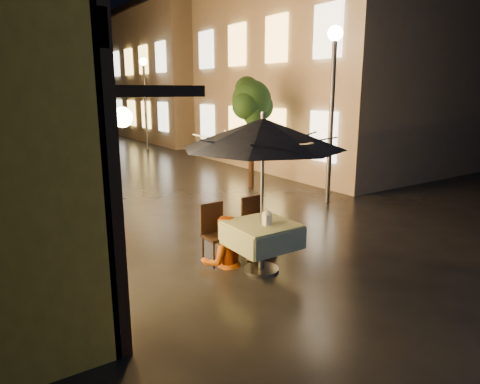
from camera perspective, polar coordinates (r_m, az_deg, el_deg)
ground at (r=7.73m, az=6.22°, el=-7.58°), size 90.00×90.00×0.00m
east_building_near at (r=17.10m, az=12.07°, el=15.29°), size 7.30×9.30×6.80m
east_building_far at (r=26.48m, az=-6.59°, el=15.26°), size 7.30×10.30×7.30m
street_tree at (r=12.28m, az=1.59°, el=11.81°), size 1.43×1.20×3.15m
streetlamp_near at (r=10.74m, az=12.27°, el=13.95°), size 0.36×0.36×4.23m
streetlamp_far at (r=20.96m, az=-12.61°, el=13.52°), size 0.36×0.36×4.23m
cafe_table at (r=6.63m, az=2.90°, el=-5.75°), size 0.99×0.99×0.78m
patio_umbrella at (r=6.29m, az=3.07°, el=7.81°), size 2.44×2.44×2.46m
cafe_chair_left at (r=7.01m, az=-3.35°, el=-5.08°), size 0.42×0.42×0.97m
cafe_chair_right at (r=7.43m, az=1.99°, el=-3.99°), size 0.42×0.42×0.97m
table_lantern at (r=6.43m, az=3.61°, el=-3.26°), size 0.16×0.16×0.25m
person_orange at (r=6.82m, az=-2.16°, el=-3.34°), size 0.91×0.79×1.59m
person_yellow at (r=7.19m, az=2.88°, el=-3.43°), size 0.92×0.58×1.36m
bicycle_0 at (r=9.67m, az=-19.57°, el=-1.50°), size 1.59×0.76×0.80m
bicycle_1 at (r=10.35m, az=-20.16°, el=-0.18°), size 1.59×0.48×0.95m
bicycle_2 at (r=12.01m, az=-24.24°, el=1.36°), size 2.01×1.32×1.00m
bicycle_3 at (r=12.45m, az=-24.51°, el=1.48°), size 1.52×0.53×0.90m
bicycle_4 at (r=13.25m, az=-24.36°, el=2.35°), size 1.90×0.75×0.98m
bicycle_5 at (r=14.56m, az=-25.59°, el=3.33°), size 1.87×0.92×1.09m
bicycle_6 at (r=14.79m, az=-26.24°, el=3.07°), size 1.85×1.21×0.92m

